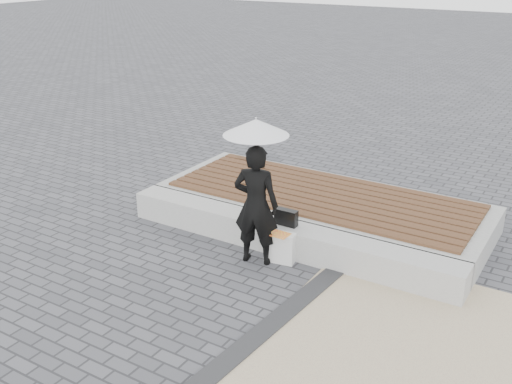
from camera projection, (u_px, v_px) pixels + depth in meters
ground at (219, 303)px, 7.15m from camera, size 80.00×80.00×0.00m
edging_band at (250, 343)px, 6.38m from camera, size 0.61×5.20×0.04m
seating_ledge at (284, 237)px, 8.34m from camera, size 5.00×0.45×0.40m
timber_platform at (322, 208)px, 9.29m from camera, size 5.00×2.00×0.40m
timber_decking at (322, 195)px, 9.21m from camera, size 4.60×1.80×0.04m
woman at (256, 205)px, 7.82m from camera, size 0.67×0.53×1.64m
parasol at (256, 127)px, 7.43m from camera, size 0.83×0.83×1.06m
handbag at (286, 217)px, 8.19m from camera, size 0.32×0.12×0.23m
canvas_tote at (280, 247)px, 8.03m from camera, size 0.42×0.23×0.42m
magazine at (278, 234)px, 7.91m from camera, size 0.29×0.22×0.01m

